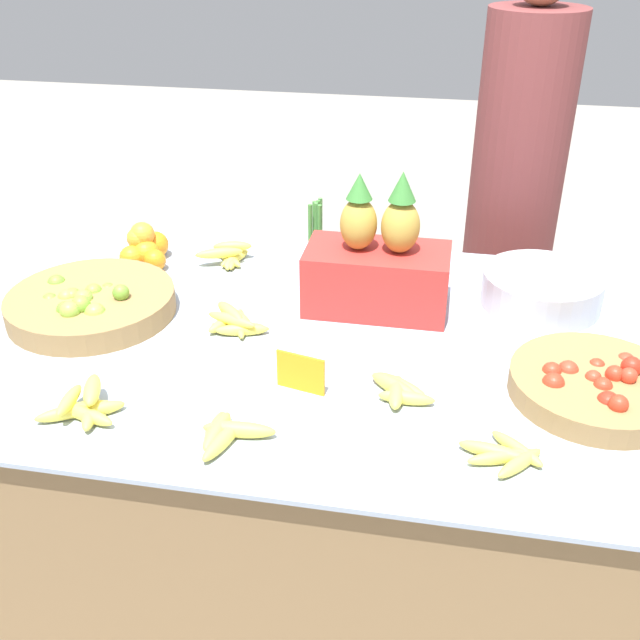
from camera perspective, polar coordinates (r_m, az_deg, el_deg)
ground_plane at (r=2.38m, az=0.00°, el=-17.71°), size 12.00×12.00×0.00m
market_table at (r=2.11m, az=0.00°, el=-10.47°), size 1.83×1.17×0.78m
lime_bowl at (r=2.06m, az=-17.10°, el=1.23°), size 0.44×0.44×0.10m
tomato_basket at (r=1.76m, az=20.33°, el=-4.71°), size 0.38×0.38×0.09m
orange_pile at (r=2.32m, az=-13.19°, el=5.50°), size 0.16×0.20×0.13m
metal_bowl at (r=2.10m, az=16.53°, el=2.25°), size 0.32×0.32×0.09m
price_sign at (r=1.66m, az=-1.55°, el=-4.04°), size 0.11×0.03×0.09m
produce_crate at (r=1.97m, az=4.41°, el=4.04°), size 0.37×0.20×0.38m
veg_bundle at (r=2.17m, az=-0.27°, el=6.26°), size 0.04×0.07×0.22m
banana_bunch_front_left at (r=2.27m, az=-6.88°, el=4.88°), size 0.16×0.14×0.06m
banana_bunch_front_center at (r=1.68m, az=-17.49°, el=-6.29°), size 0.18×0.16×0.06m
banana_bunch_back_center at (r=1.92m, az=-6.41°, el=-0.14°), size 0.17×0.15×0.06m
banana_bunch_front_right at (r=1.53m, az=14.08°, el=-9.93°), size 0.17×0.16×0.03m
banana_bunch_middle_right at (r=1.67m, az=6.05°, el=-5.32°), size 0.16×0.14×0.04m
banana_bunch_middle_left at (r=1.55m, az=-7.23°, el=-8.51°), size 0.15×0.16×0.03m
vendor_person at (r=2.74m, az=14.34°, el=7.34°), size 0.31×0.31×1.63m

